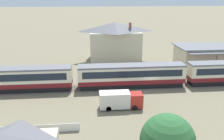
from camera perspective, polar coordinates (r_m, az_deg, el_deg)
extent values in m
plane|color=#7A7056|center=(43.07, 9.05, -4.24)|extent=(600.00, 600.00, 0.00)
cylinder|color=black|center=(46.72, 21.71, -2.96)|extent=(0.90, 0.18, 0.90)
cylinder|color=black|center=(47.92, 20.95, -2.36)|extent=(0.90, 0.18, 0.90)
cube|color=maroon|center=(42.70, 4.70, -2.39)|extent=(18.96, 3.07, 0.80)
cube|color=beige|center=(42.22, 4.75, -0.52)|extent=(18.96, 3.07, 2.14)
cube|color=#192330|center=(42.19, 4.76, -0.38)|extent=(17.44, 3.11, 1.20)
cube|color=slate|center=(41.86, 4.79, 1.07)|extent=(18.96, 2.89, 0.30)
cube|color=black|center=(43.00, 4.67, -3.44)|extent=(18.20, 2.64, 0.88)
cylinder|color=black|center=(43.86, 12.93, -3.43)|extent=(0.90, 0.18, 0.90)
cylinder|color=black|center=(45.13, 12.37, -2.78)|extent=(0.90, 0.18, 0.90)
cylinder|color=black|center=(41.73, -3.67, -4.11)|extent=(0.90, 0.18, 0.90)
cylinder|color=black|center=(43.06, -3.73, -3.40)|extent=(0.90, 0.18, 0.90)
cube|color=maroon|center=(43.96, -21.97, -3.08)|extent=(18.96, 3.07, 0.80)
cube|color=beige|center=(43.49, -22.19, -1.27)|extent=(18.96, 3.07, 2.14)
cube|color=#192330|center=(43.46, -22.21, -1.14)|extent=(17.44, 3.11, 1.20)
cube|color=slate|center=(43.13, -22.38, 0.27)|extent=(18.96, 2.89, 0.30)
cube|color=black|center=(44.24, -21.85, -4.10)|extent=(18.20, 2.64, 0.88)
cylinder|color=black|center=(42.21, -13.92, -4.36)|extent=(0.90, 0.18, 0.90)
cylinder|color=black|center=(43.53, -13.67, -3.65)|extent=(0.90, 0.18, 0.90)
cube|color=#665B51|center=(43.13, 4.40, -4.02)|extent=(138.86, 3.60, 0.01)
cube|color=#4C4238|center=(42.47, 4.56, -4.36)|extent=(138.86, 0.12, 0.04)
cube|color=#4C4238|center=(43.78, 4.24, -3.65)|extent=(138.86, 0.12, 0.04)
cube|color=beige|center=(59.07, 21.31, 3.11)|extent=(12.13, 7.89, 4.54)
cube|color=slate|center=(58.56, 21.57, 5.35)|extent=(13.11, 8.52, 0.20)
cube|color=slate|center=(54.58, 23.70, 3.73)|extent=(11.65, 1.60, 0.16)
cylinder|color=brown|center=(54.58, 23.72, 1.43)|extent=(0.14, 0.14, 4.06)
cube|color=beige|center=(60.30, 0.73, 5.89)|extent=(12.54, 7.26, 7.15)
pyramid|color=slate|center=(59.51, 0.75, 10.36)|extent=(13.54, 7.84, 2.32)
cube|color=brown|center=(58.55, 4.38, 10.30)|extent=(0.56, 0.56, 2.09)
cube|color=#B2281E|center=(35.17, 5.72, -7.12)|extent=(1.88, 1.94, 2.00)
cube|color=#192330|center=(35.20, 7.27, -6.45)|extent=(0.03, 1.62, 0.88)
cube|color=silver|center=(34.67, 0.61, -7.14)|extent=(4.38, 2.02, 2.29)
cylinder|color=black|center=(34.70, 5.45, -8.98)|extent=(0.80, 0.26, 0.80)
cylinder|color=black|center=(36.25, 4.93, -7.74)|extent=(0.80, 0.26, 0.80)
cylinder|color=black|center=(34.23, -0.82, -9.29)|extent=(0.80, 0.26, 0.80)
cylinder|color=black|center=(35.80, -1.05, -8.02)|extent=(0.80, 0.26, 0.80)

